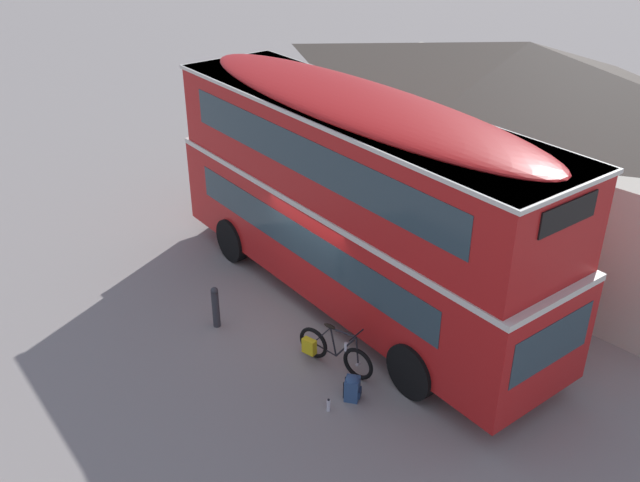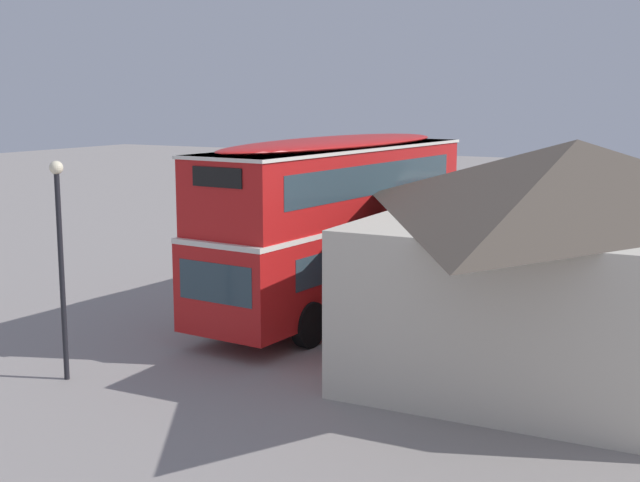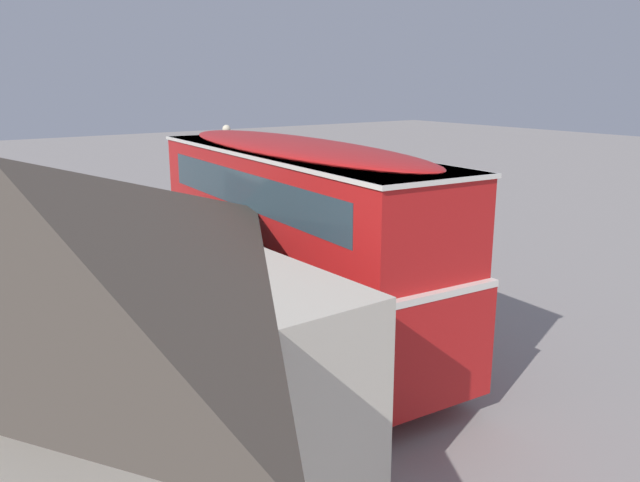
{
  "view_description": "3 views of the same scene",
  "coord_description": "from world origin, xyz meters",
  "views": [
    {
      "loc": [
        9.63,
        -8.4,
        8.69
      ],
      "look_at": [
        0.18,
        -0.07,
        1.88
      ],
      "focal_mm": 38.97,
      "sensor_mm": 36.0,
      "label": 1
    },
    {
      "loc": [
        20.29,
        11.54,
        5.86
      ],
      "look_at": [
        -0.32,
        0.16,
        1.85
      ],
      "focal_mm": 48.08,
      "sensor_mm": 36.0,
      "label": 2
    },
    {
      "loc": [
        -12.05,
        8.85,
        6.1
      ],
      "look_at": [
        0.55,
        -0.13,
        2.17
      ],
      "focal_mm": 36.04,
      "sensor_mm": 36.0,
      "label": 3
    }
  ],
  "objects": [
    {
      "name": "ground_plane",
      "position": [
        0.0,
        0.0,
        0.0
      ],
      "size": [
        120.0,
        120.0,
        0.0
      ],
      "primitive_type": "plane",
      "color": "gray"
    },
    {
      "name": "double_decker_bus",
      "position": [
        0.11,
        0.93,
        2.64
      ],
      "size": [
        10.44,
        3.23,
        4.79
      ],
      "color": "black",
      "rests_on": "ground"
    },
    {
      "name": "touring_bicycle",
      "position": [
        1.63,
        -1.03,
        0.37
      ],
      "size": [
        1.75,
        0.67,
        1.0
      ],
      "color": "black",
      "rests_on": "ground"
    },
    {
      "name": "backpack_on_ground",
      "position": [
        2.57,
        -1.39,
        0.26
      ],
      "size": [
        0.38,
        0.38,
        0.5
      ],
      "color": "#2D4C7A",
      "rests_on": "ground"
    },
    {
      "name": "water_bottle_clear_plastic",
      "position": [
        2.53,
        -1.93,
        0.12
      ],
      "size": [
        0.07,
        0.07,
        0.26
      ],
      "color": "silver",
      "rests_on": "ground"
    },
    {
      "name": "pub_building",
      "position": [
        -0.07,
        7.13,
        2.47
      ],
      "size": [
        13.07,
        7.78,
        4.85
      ],
      "color": "beige",
      "rests_on": "ground"
    },
    {
      "name": "street_lamp",
      "position": [
        7.82,
        -1.4,
        2.83
      ],
      "size": [
        0.28,
        0.28,
        4.57
      ],
      "color": "black",
      "rests_on": "ground"
    },
    {
      "name": "kerb_bollard",
      "position": [
        -1.02,
        -1.96,
        0.5
      ],
      "size": [
        0.16,
        0.16,
        0.97
      ],
      "color": "#333338",
      "rests_on": "ground"
    }
  ]
}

